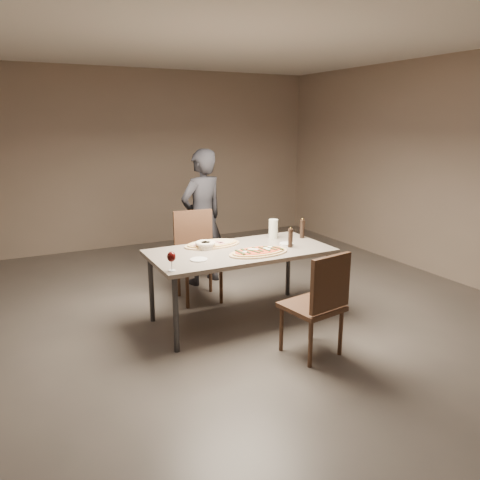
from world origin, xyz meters
name	(u,v)px	position (x,y,z in m)	size (l,w,h in m)	color
room	(240,185)	(0.00, 0.00, 1.40)	(7.00, 7.00, 7.00)	#564F4A
dining_table	(240,255)	(0.00, 0.00, 0.69)	(1.80, 0.90, 0.75)	gray
zucchini_pizza	(259,252)	(0.10, -0.20, 0.77)	(0.62, 0.34, 0.05)	tan
ham_pizza	(212,244)	(-0.18, 0.28, 0.77)	(0.60, 0.33, 0.04)	tan
bread_basket	(206,244)	(-0.29, 0.20, 0.79)	(0.20, 0.20, 0.07)	beige
oil_dish	(286,244)	(0.52, -0.05, 0.76)	(0.14, 0.14, 0.02)	white
pepper_mill_left	(302,229)	(0.83, 0.12, 0.85)	(0.06, 0.06, 0.22)	black
pepper_mill_right	(290,238)	(0.50, -0.15, 0.85)	(0.05, 0.05, 0.21)	black
carafe	(273,229)	(0.54, 0.26, 0.85)	(0.10, 0.10, 0.21)	silver
wine_glass	(171,257)	(-0.83, -0.34, 0.87)	(0.08, 0.08, 0.17)	silver
side_plate	(199,259)	(-0.50, -0.15, 0.76)	(0.16, 0.16, 0.01)	white
chair_near	(320,300)	(0.24, -1.01, 0.53)	(0.51, 0.51, 0.94)	#432A1C
chair_far	(196,250)	(-0.15, 0.80, 0.56)	(0.52, 0.52, 1.01)	#432A1C
diner	(202,218)	(0.11, 1.24, 0.84)	(0.61, 0.40, 1.68)	black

